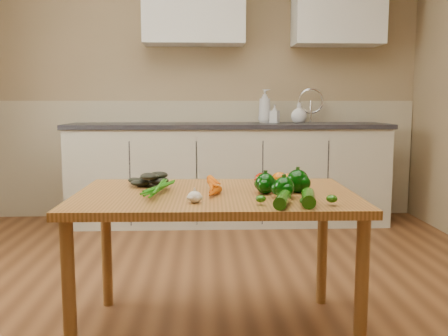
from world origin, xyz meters
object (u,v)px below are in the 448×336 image
garlic_bulb (195,197)px  tomato_b (279,180)px  leafy_greens (146,177)px  pepper_c (284,188)px  zucchini_b (283,200)px  soap_bottle_c (299,113)px  pepper_a (265,183)px  zucchini_a (308,198)px  tomato_c (288,180)px  soap_bottle_b (275,114)px  tomato_a (262,179)px  soap_bottle_a (265,106)px  pepper_b (298,181)px  carrot_bunch (196,187)px  table (215,209)px

garlic_bulb → tomato_b: tomato_b is taller
leafy_greens → garlic_bulb: (0.25, -0.43, -0.02)m
pepper_c → zucchini_b: bearing=-100.9°
soap_bottle_c → pepper_a: bearing=161.8°
pepper_c → leafy_greens: bearing=151.3°
garlic_bulb → zucchini_a: size_ratio=0.31×
leafy_greens → pepper_c: bearing=-28.7°
soap_bottle_c → tomato_c: size_ratio=2.59×
garlic_bulb → pepper_a: 0.37m
soap_bottle_b → tomato_c: size_ratio=2.34×
tomato_a → zucchini_b: (0.03, -0.48, -0.01)m
leafy_greens → zucchini_a: leafy_greens is taller
soap_bottle_c → pepper_c: size_ratio=2.03×
garlic_bulb → zucchini_b: size_ratio=0.33×
soap_bottle_a → soap_bottle_c: 0.32m
soap_bottle_a → tomato_c: bearing=-137.5°
tomato_a → zucchini_a: size_ratio=0.39×
garlic_bulb → tomato_a: bearing=51.2°
pepper_a → pepper_b: bearing=7.8°
soap_bottle_b → zucchini_b: 2.66m
soap_bottle_a → soap_bottle_c: size_ratio=1.68×
carrot_bunch → table: bearing=13.0°
soap_bottle_c → tomato_a: bearing=160.7°
soap_bottle_c → tomato_b: soap_bottle_c is taller
zucchini_b → tomato_c: bearing=78.0°
table → garlic_bulb: bearing=-110.6°
pepper_b → tomato_a: 0.23m
carrot_bunch → leafy_greens: (-0.25, 0.22, 0.01)m
pepper_b → zucchini_b: 0.32m
pepper_c → tomato_c: 0.30m
pepper_b → tomato_c: bearing=96.6°
tomato_a → carrot_bunch: bearing=-149.2°
soap_bottle_b → tomato_b: bearing=111.9°
pepper_c → soap_bottle_a: bearing=85.0°
soap_bottle_a → pepper_b: soap_bottle_a is taller
tomato_b → table: bearing=-156.6°
table → soap_bottle_a: bearing=78.7°
table → carrot_bunch: size_ratio=5.44×
soap_bottle_a → zucchini_b: bearing=-138.9°
soap_bottle_c → tomato_c: bearing=164.0°
garlic_bulb → tomato_c: 0.59m
pepper_b → soap_bottle_b: bearing=84.6°
tomato_a → zucchini_a: 0.48m
tomato_a → zucchini_a: bearing=-73.7°
garlic_bulb → pepper_b: bearing=25.1°
carrot_bunch → zucchini_b: carrot_bunch is taller
soap_bottle_b → carrot_bunch: 2.44m
pepper_a → zucchini_a: size_ratio=0.50×
table → soap_bottle_a: size_ratio=4.17×
soap_bottle_b → tomato_b: (-0.28, -2.18, -0.27)m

